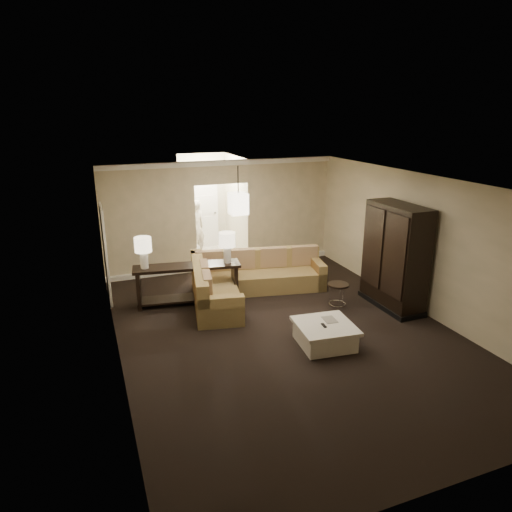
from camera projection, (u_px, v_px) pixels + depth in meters
name	position (u px, v px, depth m)	size (l,w,h in m)	color
ground	(286.00, 332.00, 8.57)	(8.00, 8.00, 0.00)	black
wall_back	(222.00, 215.00, 11.69)	(6.00, 0.04, 2.80)	beige
wall_front	(454.00, 380.00, 4.58)	(6.00, 0.04, 2.80)	beige
wall_left	(113.00, 284.00, 7.12)	(0.04, 8.00, 2.80)	beige
wall_right	(423.00, 245.00, 9.16)	(0.04, 8.00, 2.80)	beige
ceiling	(289.00, 184.00, 7.71)	(6.00, 8.00, 0.02)	white
crown_molding	(222.00, 163.00, 11.24)	(6.00, 0.10, 0.12)	white
baseboard	(224.00, 265.00, 12.06)	(6.00, 0.10, 0.12)	white
side_door	(106.00, 254.00, 9.72)	(0.05, 0.90, 2.10)	white
foyer	(208.00, 209.00, 12.92)	(1.44, 2.02, 2.80)	beige
sectional_sofa	(245.00, 281.00, 10.15)	(3.40, 2.54, 0.91)	brown
coffee_table	(325.00, 334.00, 8.07)	(1.08, 1.08, 0.41)	white
console_table	(188.00, 281.00, 9.71)	(2.29, 0.84, 0.86)	black
armoire	(395.00, 259.00, 9.41)	(0.65, 1.52, 2.19)	black
drink_table	(338.00, 291.00, 9.51)	(0.43, 0.43, 0.54)	black
table_lamp_left	(143.00, 248.00, 9.29)	(0.35, 0.35, 0.66)	white
table_lamp_right	(227.00, 243.00, 9.64)	(0.35, 0.35, 0.66)	white
pendant_light	(238.00, 203.00, 10.37)	(0.38, 0.38, 1.09)	black
person	(195.00, 225.00, 12.78)	(0.65, 0.43, 1.79)	beige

